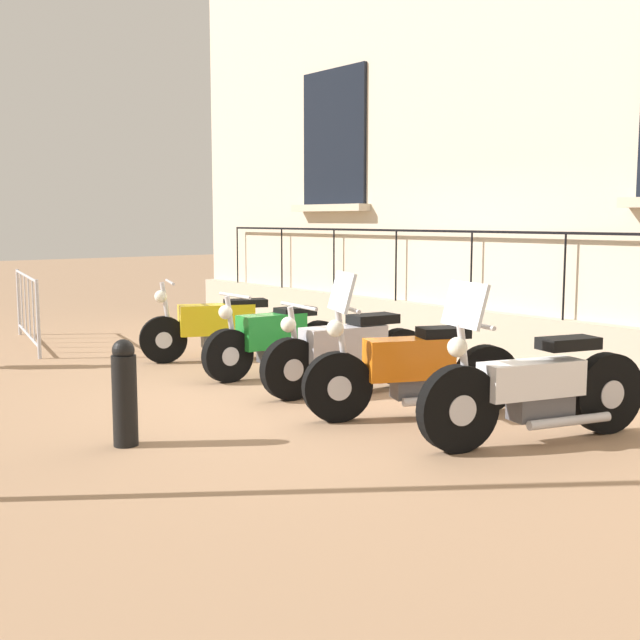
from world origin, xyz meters
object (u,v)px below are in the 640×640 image
crowd_barrier (27,307)px  motorcycle_orange (411,370)px  motorcycle_yellow (220,327)px  bollard (125,392)px  motorcycle_white (534,390)px  motorcycle_silver (347,353)px  motorcycle_green (275,340)px

crowd_barrier → motorcycle_orange: bearing=102.2°
motorcycle_yellow → bollard: bearing=47.9°
bollard → motorcycle_white: bearing=143.4°
motorcycle_orange → motorcycle_white: bearing=98.0°
motorcycle_orange → crowd_barrier: 6.63m
motorcycle_silver → crowd_barrier: bearing=-73.3°
motorcycle_silver → bollard: (2.71, 0.42, 0.01)m
motorcycle_yellow → motorcycle_orange: bearing=87.3°
motorcycle_orange → bollard: size_ratio=2.30×
motorcycle_silver → motorcycle_white: motorcycle_white is taller
motorcycle_green → motorcycle_silver: bearing=93.9°
crowd_barrier → bollard: bearing=79.0°
motorcycle_orange → motorcycle_white: 1.27m
motorcycle_yellow → crowd_barrier: bearing=-60.3°
motorcycle_green → motorcycle_white: size_ratio=0.88×
motorcycle_silver → crowd_barrier: size_ratio=0.82×
motorcycle_orange → bollard: (2.51, -0.74, -0.00)m
motorcycle_silver → motorcycle_orange: size_ratio=1.00×
motorcycle_green → crowd_barrier: (1.51, -4.09, 0.14)m
motorcycle_silver → crowd_barrier: 5.55m
motorcycle_yellow → motorcycle_green: (0.06, 1.34, -0.02)m
motorcycle_silver → crowd_barrier: crowd_barrier is taller
motorcycle_green → motorcycle_silver: size_ratio=0.93×
crowd_barrier → motorcycle_yellow: bearing=119.7°
motorcycle_silver → bollard: 2.74m
motorcycle_yellow → motorcycle_white: (-0.00, 4.97, 0.00)m
crowd_barrier → motorcycle_green: bearing=110.3°
motorcycle_yellow → motorcycle_orange: motorcycle_orange is taller
motorcycle_yellow → crowd_barrier: (1.57, -2.76, 0.12)m
crowd_barrier → motorcycle_silver: bearing=106.7°
bollard → motorcycle_orange: bearing=163.5°
motorcycle_orange → crowd_barrier: (1.40, -6.48, 0.12)m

